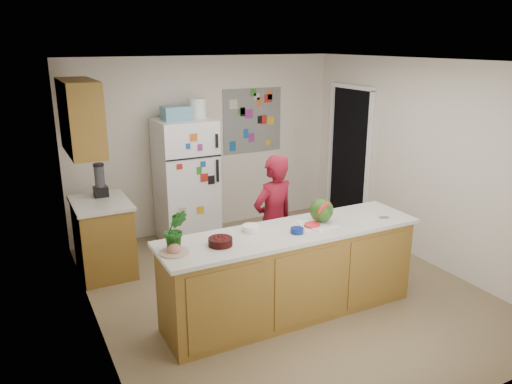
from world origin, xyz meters
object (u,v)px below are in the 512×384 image
refrigerator (186,181)px  watermelon (321,210)px  cherry_bowl (220,242)px  person (273,221)px

refrigerator → watermelon: bearing=-75.1°
refrigerator → cherry_bowl: refrigerator is taller
cherry_bowl → refrigerator: bearing=77.8°
refrigerator → cherry_bowl: (-0.52, -2.41, 0.11)m
watermelon → refrigerator: bearing=104.9°
refrigerator → watermelon: refrigerator is taller
person → watermelon: (0.20, -0.64, 0.29)m
watermelon → person: bearing=107.0°
watermelon → cherry_bowl: 1.15m
person → watermelon: person is taller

